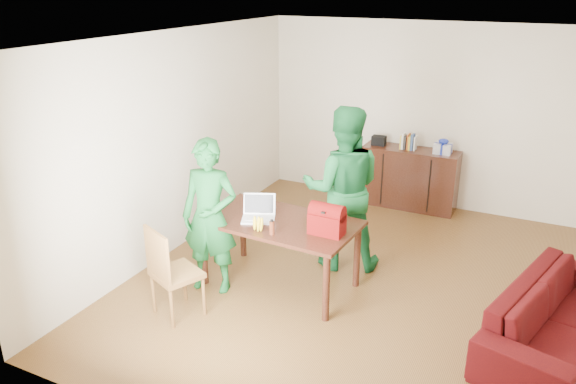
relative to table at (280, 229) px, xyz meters
The scene contains 10 objects.
room 1.22m from the table, 31.57° to the left, with size 5.20×5.70×2.90m.
table is the anchor object (origin of this frame).
chair 1.27m from the table, 124.27° to the right, with size 0.58×0.57×0.99m.
person_near 0.77m from the table, 149.41° to the right, with size 0.62×0.41×1.71m, color #145D25.
person_far 0.92m from the table, 60.49° to the left, with size 0.94×0.74×1.94m, color #16632D.
laptop 0.28m from the table, 156.61° to the right, with size 0.42×0.37×0.25m.
bananas 0.36m from the table, 104.96° to the right, with size 0.16×0.10×0.06m, color yellow, non-canonical shape.
bottle 0.40m from the table, 76.36° to the right, with size 0.05×0.05×0.16m, color #5C2715.
red_bag 0.63m from the table, ahead, with size 0.35×0.21×0.26m, color #6C0D07.
sofa 2.86m from the table, ahead, with size 2.11×0.82×0.62m, color #330613.
Camera 1 is at (1.64, -5.38, 3.24)m, focal length 35.00 mm.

